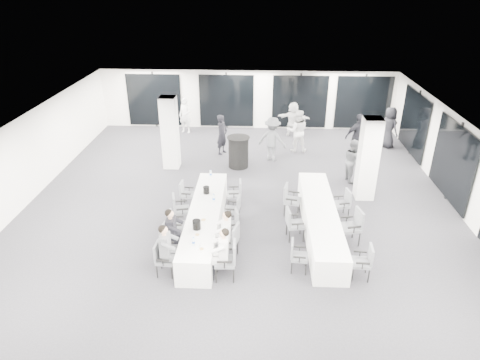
# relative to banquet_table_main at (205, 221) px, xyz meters

# --- Properties ---
(room) EXTENTS (14.04, 16.04, 2.84)m
(room) POSITION_rel_banquet_table_main_xyz_m (1.81, 2.59, 1.01)
(room) COLOR #27262C
(room) RESTS_ON ground
(column_left) EXTENTS (0.60, 0.60, 2.80)m
(column_left) POSITION_rel_banquet_table_main_xyz_m (-1.88, 4.67, 1.02)
(column_left) COLOR white
(column_left) RESTS_ON floor
(column_right) EXTENTS (0.60, 0.60, 2.80)m
(column_right) POSITION_rel_banquet_table_main_xyz_m (5.12, 2.47, 1.02)
(column_right) COLOR white
(column_right) RESTS_ON floor
(banquet_table_main) EXTENTS (0.90, 5.00, 0.75)m
(banquet_table_main) POSITION_rel_banquet_table_main_xyz_m (0.00, 0.00, 0.00)
(banquet_table_main) COLOR white
(banquet_table_main) RESTS_ON floor
(banquet_table_side) EXTENTS (0.90, 5.00, 0.75)m
(banquet_table_side) POSITION_rel_banquet_table_main_xyz_m (3.37, 0.20, 0.00)
(banquet_table_side) COLOR white
(banquet_table_side) RESTS_ON floor
(cocktail_table) EXTENTS (0.89, 0.89, 1.23)m
(cocktail_table) POSITION_rel_banquet_table_main_xyz_m (0.73, 4.78, 0.25)
(cocktail_table) COLOR black
(cocktail_table) RESTS_ON floor
(chair_main_left_near) EXTENTS (0.48, 0.53, 0.90)m
(chair_main_left_near) POSITION_rel_banquet_table_main_xyz_m (-0.83, -1.96, 0.14)
(chair_main_left_near) COLOR #56595E
(chair_main_left_near) RESTS_ON floor
(chair_main_left_second) EXTENTS (0.54, 0.58, 0.94)m
(chair_main_left_second) POSITION_rel_banquet_table_main_xyz_m (-0.83, -1.18, 0.16)
(chair_main_left_second) COLOR #56595E
(chair_main_left_second) RESTS_ON floor
(chair_main_left_mid) EXTENTS (0.46, 0.50, 0.86)m
(chair_main_left_mid) POSITION_rel_banquet_table_main_xyz_m (-0.83, -0.31, 0.12)
(chair_main_left_mid) COLOR #56595E
(chair_main_left_mid) RESTS_ON floor
(chair_main_left_fourth) EXTENTS (0.59, 0.62, 0.97)m
(chair_main_left_fourth) POSITION_rel_banquet_table_main_xyz_m (-0.83, 0.45, 0.18)
(chair_main_left_fourth) COLOR #56595E
(chair_main_left_fourth) RESTS_ON floor
(chair_main_left_far) EXTENTS (0.46, 0.50, 0.86)m
(chair_main_left_far) POSITION_rel_banquet_table_main_xyz_m (-0.82, 1.56, 0.11)
(chair_main_left_far) COLOR #56595E
(chair_main_left_far) RESTS_ON floor
(chair_main_right_near) EXTENTS (0.54, 0.60, 1.03)m
(chair_main_right_near) POSITION_rel_banquet_table_main_xyz_m (0.84, -2.04, 0.21)
(chair_main_right_near) COLOR #56595E
(chair_main_right_near) RESTS_ON floor
(chair_main_right_second) EXTENTS (0.62, 0.65, 1.03)m
(chair_main_right_second) POSITION_rel_banquet_table_main_xyz_m (0.84, -1.22, 0.21)
(chair_main_right_second) COLOR #56595E
(chair_main_right_second) RESTS_ON floor
(chair_main_right_mid) EXTENTS (0.54, 0.56, 0.87)m
(chair_main_right_mid) POSITION_rel_banquet_table_main_xyz_m (0.82, -0.24, 0.12)
(chair_main_right_mid) COLOR #56595E
(chair_main_right_mid) RESTS_ON floor
(chair_main_right_fourth) EXTENTS (0.50, 0.54, 0.90)m
(chair_main_right_fourth) POSITION_rel_banquet_table_main_xyz_m (0.83, 0.60, 0.14)
(chair_main_right_fourth) COLOR #56595E
(chair_main_right_fourth) RESTS_ON floor
(chair_main_right_far) EXTENTS (0.50, 0.55, 0.92)m
(chair_main_right_far) POSITION_rel_banquet_table_main_xyz_m (0.83, 1.59, 0.15)
(chair_main_right_far) COLOR #56595E
(chair_main_right_far) RESTS_ON floor
(chair_side_left_near) EXTENTS (0.47, 0.51, 0.86)m
(chair_side_left_near) POSITION_rel_banquet_table_main_xyz_m (2.54, -1.65, 0.11)
(chair_side_left_near) COLOR #56595E
(chair_side_left_near) RESTS_ON floor
(chair_side_left_mid) EXTENTS (0.56, 0.60, 0.97)m
(chair_side_left_mid) POSITION_rel_banquet_table_main_xyz_m (2.53, -0.20, 0.18)
(chair_side_left_mid) COLOR #56595E
(chair_side_left_mid) RESTS_ON floor
(chair_side_left_far) EXTENTS (0.60, 0.63, 0.99)m
(chair_side_left_far) POSITION_rel_banquet_table_main_xyz_m (2.53, 1.21, 0.19)
(chair_side_left_far) COLOR #56595E
(chair_side_left_far) RESTS_ON floor
(chair_side_right_near) EXTENTS (0.50, 0.54, 0.92)m
(chair_side_right_near) POSITION_rel_banquet_table_main_xyz_m (4.20, -1.87, 0.15)
(chair_side_right_near) COLOR #56595E
(chair_side_right_near) RESTS_ON floor
(chair_side_right_mid) EXTENTS (0.62, 0.66, 1.04)m
(chair_side_right_mid) POSITION_rel_banquet_table_main_xyz_m (4.21, -0.32, 0.22)
(chair_side_right_mid) COLOR #56595E
(chair_side_right_mid) RESTS_ON floor
(chair_side_right_far) EXTENTS (0.54, 0.57, 0.90)m
(chair_side_right_far) POSITION_rel_banquet_table_main_xyz_m (4.20, 1.12, 0.14)
(chair_side_right_far) COLOR #56595E
(chair_side_right_far) RESTS_ON floor
(seated_guest_a) EXTENTS (0.50, 0.38, 1.44)m
(seated_guest_a) POSITION_rel_banquet_table_main_xyz_m (-0.67, -1.96, 0.44)
(seated_guest_a) COLOR #56595D
(seated_guest_a) RESTS_ON floor
(seated_guest_b) EXTENTS (0.50, 0.38, 1.44)m
(seated_guest_b) POSITION_rel_banquet_table_main_xyz_m (-0.67, -1.19, 0.44)
(seated_guest_b) COLOR black
(seated_guest_b) RESTS_ON floor
(seated_guest_c) EXTENTS (0.50, 0.38, 1.44)m
(seated_guest_c) POSITION_rel_banquet_table_main_xyz_m (0.67, -2.04, 0.44)
(seated_guest_c) COLOR silver
(seated_guest_c) RESTS_ON floor
(seated_guest_d) EXTENTS (0.50, 0.38, 1.44)m
(seated_guest_d) POSITION_rel_banquet_table_main_xyz_m (0.67, -1.20, 0.44)
(seated_guest_d) COLOR silver
(seated_guest_d) RESTS_ON floor
(standing_guest_a) EXTENTS (0.81, 0.87, 1.91)m
(standing_guest_a) POSITION_rel_banquet_table_main_xyz_m (-0.02, 6.12, 0.58)
(standing_guest_a) COLOR black
(standing_guest_a) RESTS_ON floor
(standing_guest_b) EXTENTS (1.00, 0.62, 2.05)m
(standing_guest_b) POSITION_rel_banquet_table_main_xyz_m (3.13, 6.53, 0.65)
(standing_guest_b) COLOR silver
(standing_guest_b) RESTS_ON floor
(standing_guest_c) EXTENTS (1.47, 1.09, 2.04)m
(standing_guest_c) POSITION_rel_banquet_table_main_xyz_m (2.05, 5.50, 0.65)
(standing_guest_c) COLOR #56595D
(standing_guest_c) RESTS_ON floor
(standing_guest_d) EXTENTS (1.37, 0.93, 2.13)m
(standing_guest_d) POSITION_rel_banquet_table_main_xyz_m (5.53, 5.86, 0.69)
(standing_guest_d) COLOR black
(standing_guest_d) RESTS_ON floor
(standing_guest_e) EXTENTS (1.01, 1.14, 2.02)m
(standing_guest_e) POSITION_rel_banquet_table_main_xyz_m (7.12, 7.22, 0.63)
(standing_guest_e) COLOR black
(standing_guest_e) RESTS_ON floor
(standing_guest_f) EXTENTS (1.79, 1.06, 1.83)m
(standing_guest_f) POSITION_rel_banquet_table_main_xyz_m (3.07, 8.42, 0.54)
(standing_guest_f) COLOR silver
(standing_guest_f) RESTS_ON floor
(standing_guest_g) EXTENTS (0.81, 0.72, 1.88)m
(standing_guest_g) POSITION_rel_banquet_table_main_xyz_m (-1.97, 8.67, 0.56)
(standing_guest_g) COLOR silver
(standing_guest_g) RESTS_ON floor
(standing_guest_h) EXTENTS (0.69, 0.95, 1.79)m
(standing_guest_h) POSITION_rel_banquet_table_main_xyz_m (4.94, 3.76, 0.52)
(standing_guest_h) COLOR #56595D
(standing_guest_h) RESTS_ON floor
(ice_bucket_near) EXTENTS (0.23, 0.23, 0.26)m
(ice_bucket_near) POSITION_rel_banquet_table_main_xyz_m (-0.08, -0.99, 0.50)
(ice_bucket_near) COLOR black
(ice_bucket_near) RESTS_ON banquet_table_main
(ice_bucket_far) EXTENTS (0.20, 0.20, 0.23)m
(ice_bucket_far) POSITION_rel_banquet_table_main_xyz_m (-0.07, 1.04, 0.49)
(ice_bucket_far) COLOR black
(ice_bucket_far) RESTS_ON banquet_table_main
(water_bottle_a) EXTENTS (0.07, 0.07, 0.22)m
(water_bottle_a) POSITION_rel_banquet_table_main_xyz_m (-0.06, -1.76, 0.49)
(water_bottle_a) COLOR silver
(water_bottle_a) RESTS_ON banquet_table_main
(water_bottle_b) EXTENTS (0.08, 0.08, 0.24)m
(water_bottle_b) POSITION_rel_banquet_table_main_xyz_m (0.22, 0.53, 0.50)
(water_bottle_b) COLOR silver
(water_bottle_b) RESTS_ON banquet_table_main
(water_bottle_c) EXTENTS (0.07, 0.07, 0.23)m
(water_bottle_c) POSITION_rel_banquet_table_main_xyz_m (-0.07, 2.24, 0.49)
(water_bottle_c) COLOR silver
(water_bottle_c) RESTS_ON banquet_table_main
(plate_a) EXTENTS (0.19, 0.19, 0.03)m
(plate_a) POSITION_rel_banquet_table_main_xyz_m (-0.03, -1.31, 0.39)
(plate_a) COLOR white
(plate_a) RESTS_ON banquet_table_main
(plate_b) EXTENTS (0.19, 0.19, 0.03)m
(plate_b) POSITION_rel_banquet_table_main_xyz_m (0.17, -1.93, 0.39)
(plate_b) COLOR white
(plate_b) RESTS_ON banquet_table_main
(plate_c) EXTENTS (0.22, 0.22, 0.03)m
(plate_c) POSITION_rel_banquet_table_main_xyz_m (0.04, -0.56, 0.39)
(plate_c) COLOR white
(plate_c) RESTS_ON banquet_table_main
(wine_glass) EXTENTS (0.08, 0.08, 0.20)m
(wine_glass) POSITION_rel_banquet_table_main_xyz_m (0.13, -1.91, 0.52)
(wine_glass) COLOR silver
(wine_glass) RESTS_ON banquet_table_main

